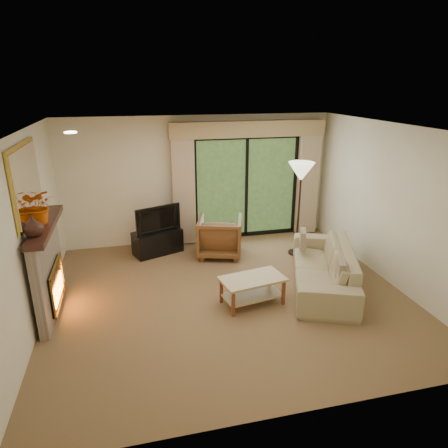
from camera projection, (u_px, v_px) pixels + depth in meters
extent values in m
plane|color=brown|center=(228.00, 295.00, 6.35)|extent=(5.50, 5.50, 0.00)
plane|color=silver|center=(229.00, 128.00, 5.48)|extent=(5.50, 5.50, 0.00)
plane|color=#F2E7C7|center=(199.00, 180.00, 8.21)|extent=(5.00, 0.00, 5.00)
plane|color=#F2E7C7|center=(296.00, 304.00, 3.62)|extent=(5.00, 0.00, 5.00)
plane|color=#F2E7C7|center=(29.00, 233.00, 5.31)|extent=(0.00, 5.00, 5.00)
plane|color=#F2E7C7|center=(392.00, 205.00, 6.52)|extent=(0.00, 5.00, 5.00)
cube|color=tan|center=(183.00, 188.00, 8.02)|extent=(0.45, 0.18, 2.35)
cube|color=tan|center=(308.00, 180.00, 8.61)|extent=(0.45, 0.18, 2.35)
cube|color=tan|center=(249.00, 129.00, 7.96)|extent=(3.20, 0.24, 0.32)
cube|color=black|center=(158.00, 242.00, 7.85)|extent=(1.02, 0.72, 0.47)
imported|color=black|center=(156.00, 218.00, 7.68)|extent=(0.89, 0.44, 0.52)
imported|color=brown|center=(220.00, 236.00, 7.72)|extent=(1.03, 1.05, 0.77)
imported|color=tan|center=(323.00, 266.00, 6.57)|extent=(1.71, 2.50, 0.68)
cube|color=brown|center=(341.00, 272.00, 5.87)|extent=(0.23, 0.39, 0.38)
cube|color=brown|center=(303.00, 239.00, 7.10)|extent=(0.21, 0.35, 0.35)
imported|color=#381D17|center=(33.00, 226.00, 4.99)|extent=(0.30, 0.30, 0.27)
imported|color=#C54F0A|center=(39.00, 206.00, 5.38)|extent=(0.49, 0.43, 0.50)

